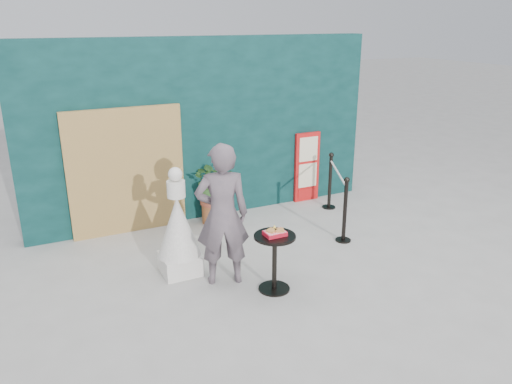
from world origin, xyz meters
name	(u,v)px	position (x,y,z in m)	size (l,w,h in m)	color
ground	(298,297)	(0.00, 0.00, 0.00)	(60.00, 60.00, 0.00)	#ADAAA5
back_wall	(205,129)	(0.00, 3.15, 1.50)	(6.00, 0.30, 3.00)	#092928
bamboo_fence	(127,172)	(-1.40, 2.94, 1.00)	(1.80, 0.08, 2.00)	tan
woman	(222,215)	(-0.67, 0.78, 0.93)	(0.68, 0.44, 1.86)	#66575F
menu_board	(307,167)	(1.90, 2.95, 0.65)	(0.50, 0.07, 1.30)	red
statue	(178,231)	(-1.12, 1.24, 0.61)	(0.58, 0.58, 1.49)	white
cafe_table	(275,254)	(-0.18, 0.30, 0.50)	(0.52, 0.52, 0.75)	black
food_basket	(275,232)	(-0.18, 0.30, 0.79)	(0.26, 0.19, 0.11)	red
planter	(213,185)	(-0.06, 2.70, 0.66)	(0.67, 0.58, 1.13)	brown
stanchion_barrier	(337,195)	(1.77, 1.78, 0.49)	(0.84, 1.54, 1.03)	black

